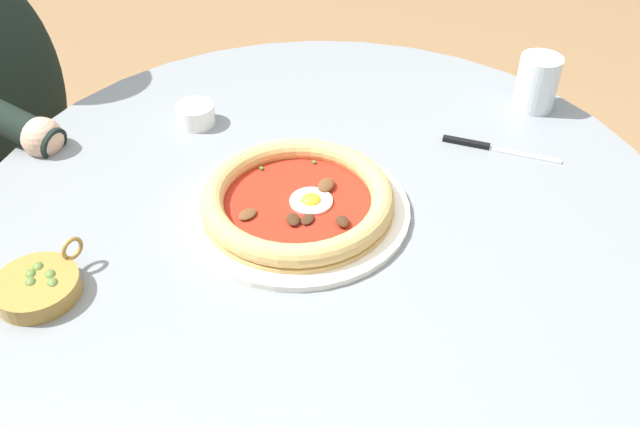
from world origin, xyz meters
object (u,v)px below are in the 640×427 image
Objects in this scene: pizza_on_plate at (298,202)px; olive_pan at (38,286)px; diner_person at (16,176)px; ramekin_capers at (196,114)px; steak_knife at (483,146)px; water_glass at (536,86)px; dining_table at (324,259)px.

olive_pan is at bearing 91.99° from pizza_on_plate.
diner_person is (0.65, 0.40, -0.27)m from pizza_on_plate.
ramekin_capers is at bearing 12.07° from pizza_on_plate.
pizza_on_plate is 2.26× the size of steak_knife.
ramekin_capers reaches higher than steak_knife.
pizza_on_plate is at bearing -88.01° from olive_pan.
pizza_on_plate is at bearing 101.04° from water_glass.
diner_person is (0.63, 0.75, -0.25)m from steak_knife.
dining_table is 0.16m from pizza_on_plate.
steak_knife is 1.18× the size of olive_pan.
ramekin_capers is (0.28, 0.42, 0.02)m from steak_knife.
water_glass reaches higher than ramekin_capers.
ramekin_capers is 0.53× the size of olive_pan.
water_glass is at bearing -109.35° from ramekin_capers.
olive_pan is at bearing 93.02° from steak_knife.
diner_person is (0.35, 0.34, -0.27)m from ramekin_capers.
dining_table is 8.58× the size of olive_pan.
water_glass is (0.08, -0.46, 0.18)m from dining_table.
steak_knife is at bearing -129.85° from diner_person.
pizza_on_plate is (-0.02, 0.05, 0.16)m from dining_table.
diner_person is at bearing 43.76° from ramekin_capers.
pizza_on_plate is 0.35m from steak_knife.
water_glass reaches higher than steak_knife.
diner_person is (0.67, 0.03, -0.26)m from olive_pan.
dining_table is at bearing -157.56° from ramekin_capers.
water_glass is 0.61m from ramekin_capers.
steak_knife is at bearing 114.98° from water_glass.
dining_table is 0.34m from ramekin_capers.
pizza_on_plate is 0.52m from water_glass.
diner_person is (0.63, 0.45, -0.11)m from dining_table.
water_glass is at bearing -78.96° from pizza_on_plate.
steak_knife is (-0.07, 0.16, -0.04)m from water_glass.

